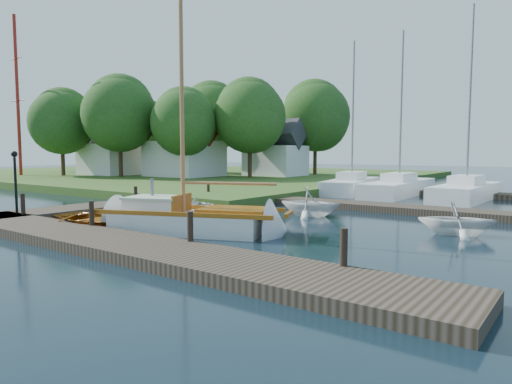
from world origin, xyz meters
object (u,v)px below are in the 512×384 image
Objects in this scene: marina_boat_2 at (466,190)px; house_a at (184,149)px; tree_5 at (146,128)px; mooring_post_3 at (344,247)px; sailboat at (194,223)px; house_b at (112,151)px; tree_0 at (62,122)px; mooring_post_0 at (23,204)px; tender_a at (187,204)px; mooring_post_5 at (208,188)px; tree_7 at (316,116)px; tree_2 at (184,122)px; lamp_post at (15,173)px; house_c at (275,153)px; radio_mast at (17,96)px; marina_boat_0 at (352,184)px; tender_d at (457,216)px; tree_1 at (120,114)px; dinghy at (97,217)px; tree_6 at (83,126)px; tender_b at (310,200)px; tree_4 at (212,117)px; mooring_post_4 at (136,195)px; mooring_post_1 at (92,213)px; marina_boat_1 at (399,186)px; mooring_post_2 at (190,226)px.

house_a is at bearing 86.79° from marina_boat_2.
mooring_post_3 is at bearing -34.83° from tree_5.
sailboat is 1.56× the size of house_a.
house_b is 5.22m from tree_0.
tender_a is (3.41, 5.46, -0.28)m from mooring_post_0.
tree_7 is at bearing 103.36° from mooring_post_5.
marina_boat_2 is 1.32× the size of tree_5.
lamp_post is at bearing -62.31° from tree_2.
radio_mast is at bearing -145.01° from house_c.
radio_mast is at bearing 78.04° from tender_a.
mooring_post_3 is at bearing -166.48° from marina_boat_0.
tender_d is 0.26× the size of tree_1.
dinghy is 18.76m from marina_boat_0.
tree_6 is (-31.90, 15.59, 5.22)m from tender_a.
tree_0 reaches higher than tender_b.
tree_7 is (-4.00, 31.05, 4.33)m from lamp_post.
house_b reaches higher than mooring_post_0.
tender_b reaches higher than dinghy.
mooring_post_5 reaches higher than tender_a.
house_b is 0.60× the size of tree_4.
tender_b is 0.27× the size of tree_7.
tree_7 reaches higher than tree_1.
house_c is at bearing 6.95° from tree_5.
tree_6 reaches higher than tender_b.
tree_4 reaches higher than mooring_post_0.
mooring_post_3 is at bearing -29.61° from tree_1.
tree_0 reaches higher than house_b.
mooring_post_4 is at bearing -35.33° from tree_1.
marina_boat_1 is at bearing 80.17° from mooring_post_1.
radio_mast reaches higher than mooring_post_4.
mooring_post_4 is (-4.00, 5.00, 0.00)m from mooring_post_1.
marina_boat_0 is at bearing -33.78° from house_c.
house_b is 8.74m from tree_6.
tender_d is at bearing -59.40° from dinghy.
mooring_post_2 is 34.30m from tree_7.
tender_a is 32.86m from tree_5.
tree_5 is at bearing 55.09° from tender_a.
tree_2 reaches higher than mooring_post_2.
tender_d is 0.30× the size of tree_2.
house_a is 1.19× the size of house_c.
house_b is (-21.00, 14.00, 2.07)m from mooring_post_4.
mooring_post_4 is at bearing 158.96° from mooring_post_3.
marina_boat_0 is (4.22, 14.50, -0.14)m from mooring_post_4.
tree_7 is at bearing 27.84° from marina_boat_0.
radio_mast is (-4.00, -2.05, 2.50)m from tree_0.
tender_d is (13.65, -2.99, -0.08)m from mooring_post_5.
tree_6 reaches higher than mooring_post_2.
lamp_post is at bearing 123.63° from tender_b.
tender_a is 0.64× the size of house_a.
tree_4 is (-15.00, 22.05, 5.67)m from mooring_post_4.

